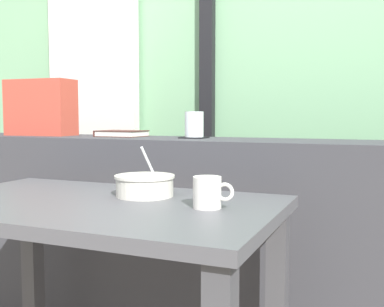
% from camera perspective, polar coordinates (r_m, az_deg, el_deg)
% --- Properties ---
extents(outdoor_backdrop, '(4.80, 0.08, 2.80)m').
position_cam_1_polar(outdoor_backdrop, '(2.48, 5.83, 15.08)').
color(outdoor_backdrop, '#7AAD7F').
rests_on(outdoor_backdrop, ground).
extents(curtain_left_panel, '(0.56, 0.06, 2.50)m').
position_cam_1_polar(curtain_left_panel, '(2.73, -12.07, 10.87)').
color(curtain_left_panel, silver).
rests_on(curtain_left_panel, ground).
extents(window_divider_post, '(0.07, 0.05, 2.60)m').
position_cam_1_polar(window_divider_post, '(2.45, 1.88, 12.88)').
color(window_divider_post, black).
rests_on(window_divider_post, ground).
extents(dark_console_ledge, '(2.80, 0.36, 0.86)m').
position_cam_1_polar(dark_console_ledge, '(1.96, 0.50, -10.80)').
color(dark_console_ledge, '#38383D').
rests_on(dark_console_ledge, ground).
extents(breakfast_table, '(1.05, 0.63, 0.70)m').
position_cam_1_polar(breakfast_table, '(1.41, -11.69, -10.55)').
color(breakfast_table, '#414145').
rests_on(breakfast_table, ground).
extents(coaster_square, '(0.10, 0.10, 0.00)m').
position_cam_1_polar(coaster_square, '(1.92, 0.26, 1.96)').
color(coaster_square, black).
rests_on(coaster_square, dark_console_ledge).
extents(juice_glass, '(0.08, 0.08, 0.10)m').
position_cam_1_polar(juice_glass, '(1.92, 0.26, 3.50)').
color(juice_glass, white).
rests_on(juice_glass, coaster_square).
extents(closed_book, '(0.21, 0.16, 0.03)m').
position_cam_1_polar(closed_book, '(2.10, -8.65, 2.44)').
color(closed_book, '#47231E').
rests_on(closed_book, dark_console_ledge).
extents(throw_pillow, '(0.33, 0.15, 0.26)m').
position_cam_1_polar(throw_pillow, '(2.30, -18.04, 5.36)').
color(throw_pillow, '#B74233').
rests_on(throw_pillow, dark_console_ledge).
extents(soup_bowl, '(0.18, 0.18, 0.15)m').
position_cam_1_polar(soup_bowl, '(1.43, -5.81, -3.94)').
color(soup_bowl, beige).
rests_on(soup_bowl, breakfast_table).
extents(ceramic_mug, '(0.11, 0.08, 0.08)m').
position_cam_1_polar(ceramic_mug, '(1.24, 1.97, -4.78)').
color(ceramic_mug, silver).
rests_on(ceramic_mug, breakfast_table).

